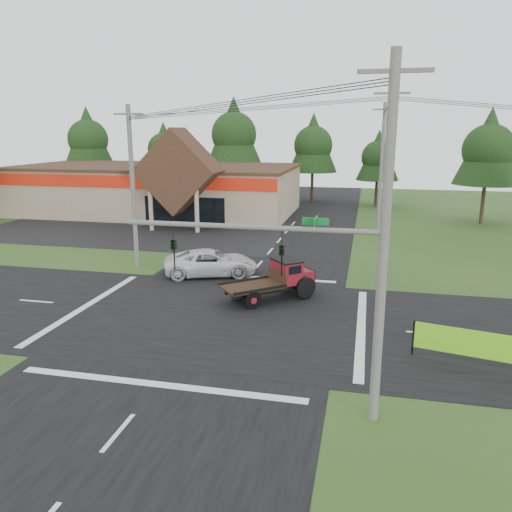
# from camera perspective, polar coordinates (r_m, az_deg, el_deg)

# --- Properties ---
(ground) EXTENTS (120.00, 120.00, 0.00)m
(ground) POSITION_cam_1_polar(r_m,az_deg,el_deg) (24.75, -4.61, -6.90)
(ground) COLOR #254719
(ground) RESTS_ON ground
(road_ns) EXTENTS (12.00, 120.00, 0.02)m
(road_ns) POSITION_cam_1_polar(r_m,az_deg,el_deg) (24.74, -4.61, -6.88)
(road_ns) COLOR black
(road_ns) RESTS_ON ground
(road_ew) EXTENTS (120.00, 12.00, 0.02)m
(road_ew) POSITION_cam_1_polar(r_m,az_deg,el_deg) (24.74, -4.61, -6.88)
(road_ew) COLOR black
(road_ew) RESTS_ON ground
(parking_apron) EXTENTS (28.00, 14.00, 0.02)m
(parking_apron) POSITION_cam_1_polar(r_m,az_deg,el_deg) (46.92, -14.21, 2.79)
(parking_apron) COLOR black
(parking_apron) RESTS_ON ground
(cvs_building) EXTENTS (30.40, 18.20, 9.19)m
(cvs_building) POSITION_cam_1_polar(r_m,az_deg,el_deg) (56.69, -11.15, 7.66)
(cvs_building) COLOR tan
(cvs_building) RESTS_ON ground
(traffic_signal_mast) EXTENTS (8.12, 0.24, 7.00)m
(traffic_signal_mast) POSITION_cam_1_polar(r_m,az_deg,el_deg) (15.25, 7.81, -2.88)
(traffic_signal_mast) COLOR #595651
(traffic_signal_mast) RESTS_ON ground
(utility_pole_nr) EXTENTS (2.00, 0.30, 11.00)m
(utility_pole_nr) POSITION_cam_1_polar(r_m,az_deg,el_deg) (14.91, 14.41, 1.24)
(utility_pole_nr) COLOR #595651
(utility_pole_nr) RESTS_ON ground
(utility_pole_nw) EXTENTS (2.00, 0.30, 10.50)m
(utility_pole_nw) POSITION_cam_1_polar(r_m,az_deg,el_deg) (33.74, -13.92, 7.79)
(utility_pole_nw) COLOR #595651
(utility_pole_nw) RESTS_ON ground
(utility_pole_ne) EXTENTS (2.00, 0.30, 11.50)m
(utility_pole_ne) POSITION_cam_1_polar(r_m,az_deg,el_deg) (30.21, 14.66, 8.01)
(utility_pole_ne) COLOR #595651
(utility_pole_ne) RESTS_ON ground
(utility_pole_n) EXTENTS (2.00, 0.30, 11.20)m
(utility_pole_n) POSITION_cam_1_polar(r_m,az_deg,el_deg) (44.17, 14.12, 9.62)
(utility_pole_n) COLOR #595651
(utility_pole_n) RESTS_ON ground
(tree_row_a) EXTENTS (6.72, 6.72, 12.12)m
(tree_row_a) POSITION_cam_1_polar(r_m,az_deg,el_deg) (72.22, -18.66, 12.72)
(tree_row_a) COLOR #332316
(tree_row_a) RESTS_ON ground
(tree_row_b) EXTENTS (5.60, 5.60, 10.10)m
(tree_row_b) POSITION_cam_1_polar(r_m,az_deg,el_deg) (69.52, -10.46, 12.07)
(tree_row_b) COLOR #332316
(tree_row_b) RESTS_ON ground
(tree_row_c) EXTENTS (7.28, 7.28, 13.13)m
(tree_row_c) POSITION_cam_1_polar(r_m,az_deg,el_deg) (65.29, -2.54, 13.94)
(tree_row_c) COLOR #332316
(tree_row_c) RESTS_ON ground
(tree_row_d) EXTENTS (6.16, 6.16, 11.11)m
(tree_row_d) POSITION_cam_1_polar(r_m,az_deg,el_deg) (64.44, 6.55, 12.67)
(tree_row_d) COLOR #332316
(tree_row_d) RESTS_ON ground
(tree_row_e) EXTENTS (5.04, 5.04, 9.09)m
(tree_row_e) POSITION_cam_1_polar(r_m,az_deg,el_deg) (62.12, 13.80, 11.07)
(tree_row_e) COLOR #332316
(tree_row_e) RESTS_ON ground
(tree_side_ne) EXTENTS (6.16, 6.16, 11.11)m
(tree_side_ne) POSITION_cam_1_polar(r_m,az_deg,el_deg) (53.23, 25.07, 11.20)
(tree_side_ne) COLOR #332316
(tree_side_ne) RESTS_ON ground
(antique_flatbed_truck) EXTENTS (5.19, 4.86, 2.16)m
(antique_flatbed_truck) POSITION_cam_1_polar(r_m,az_deg,el_deg) (26.74, 1.61, -2.81)
(antique_flatbed_truck) COLOR #580C12
(antique_flatbed_truck) RESTS_ON ground
(roadside_banner) EXTENTS (4.35, 1.08, 1.51)m
(roadside_banner) POSITION_cam_1_polar(r_m,az_deg,el_deg) (21.20, 23.39, -9.55)
(roadside_banner) COLOR #6DCC1B
(roadside_banner) RESTS_ON ground
(white_pickup) EXTENTS (6.36, 4.42, 1.61)m
(white_pickup) POSITION_cam_1_polar(r_m,az_deg,el_deg) (31.53, -5.16, -0.75)
(white_pickup) COLOR silver
(white_pickup) RESTS_ON ground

